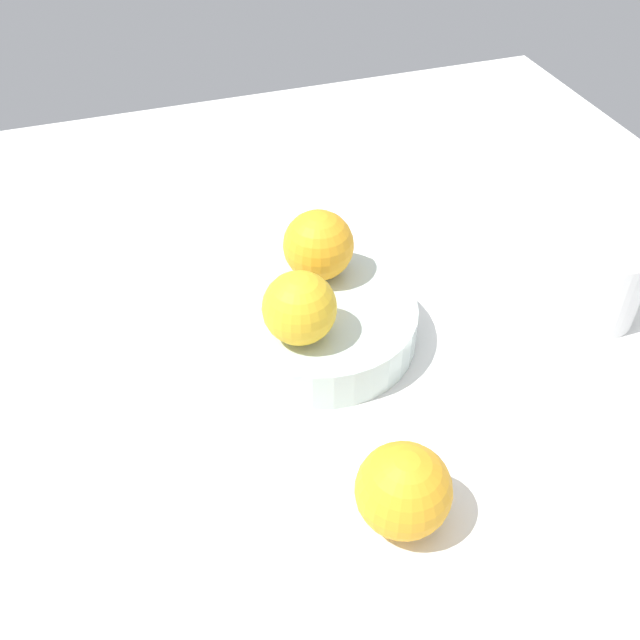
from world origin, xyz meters
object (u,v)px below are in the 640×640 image
at_px(fruit_bowl, 320,324).
at_px(orange_in_bowl_0, 299,308).
at_px(orange_loose_0, 403,490).
at_px(ceramic_cup, 606,285).
at_px(orange_in_bowl_1, 318,245).

height_order(fruit_bowl, orange_in_bowl_0, orange_in_bowl_0).
relative_size(fruit_bowl, orange_loose_0, 2.54).
xyz_separation_m(orange_in_bowl_0, orange_loose_0, (-0.18, -0.02, -0.04)).
relative_size(fruit_bowl, orange_in_bowl_0, 2.80).
xyz_separation_m(orange_in_bowl_0, ceramic_cup, (-0.03, -0.30, -0.03)).
relative_size(fruit_bowl, ceramic_cup, 2.27).
height_order(orange_loose_0, ceramic_cup, ceramic_cup).
height_order(fruit_bowl, ceramic_cup, ceramic_cup).
bearing_deg(orange_in_bowl_0, orange_in_bowl_1, -28.94).
bearing_deg(orange_loose_0, ceramic_cup, -61.42).
bearing_deg(orange_in_bowl_0, fruit_bowl, -43.02).
distance_m(fruit_bowl, orange_loose_0, 0.21).
bearing_deg(orange_in_bowl_0, ceramic_cup, -95.00).
xyz_separation_m(orange_in_bowl_1, ceramic_cup, (-0.11, -0.26, -0.03)).
distance_m(fruit_bowl, ceramic_cup, 0.28).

